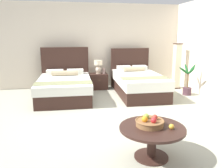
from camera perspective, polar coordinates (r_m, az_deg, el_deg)
The scene contains 12 objects.
ground_plane at distance 5.08m, azimuth 0.34°, elevation -7.75°, with size 9.36×9.54×0.02m, color #A5A591.
wall_back at distance 7.71m, azimuth -3.99°, elevation 9.42°, with size 9.36×0.12×2.69m, color beige.
bed_near_window at distance 6.46m, azimuth -11.57°, elevation -0.60°, with size 1.46×2.10×1.33m.
bed_near_corner at distance 6.74m, azimuth 6.40°, elevation 0.26°, with size 1.29×2.26×1.27m.
nightstand at distance 7.38m, azimuth -3.35°, elevation 0.70°, with size 0.55×0.49×0.49m.
table_lamp at distance 7.32m, azimuth -3.42°, elevation 4.54°, with size 0.26×0.26×0.42m.
vase at distance 7.31m, azimuth -2.06°, elevation 3.26°, with size 0.09×0.09×0.18m.
coffee_table at distance 3.36m, azimuth 9.83°, elevation -12.21°, with size 0.92×0.92×0.46m.
fruit_bowl at distance 3.32m, azimuth 9.28°, elevation -9.26°, with size 0.41×0.41×0.16m.
loose_apple at distance 3.28m, azimuth 14.47°, elevation -10.15°, with size 0.07×0.07×0.07m.
floor_lamp_corner at distance 7.66m, azimuth 15.69°, elevation 4.25°, with size 0.24×0.24×1.43m.
potted_palm at distance 6.97m, azimuth 18.11°, elevation -0.27°, with size 0.51×0.54×0.90m.
Camera 1 is at (-0.93, -4.68, 1.74)m, focal length 37.06 mm.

